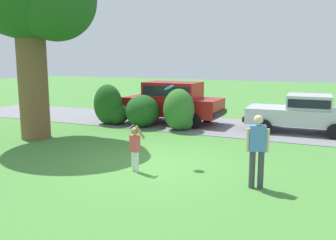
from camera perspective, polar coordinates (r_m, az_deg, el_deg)
The scene contains 10 objects.
ground_plane at distance 10.60m, azimuth -2.39°, elevation -6.93°, with size 80.00×80.00×0.00m, color #478438.
driveway_strip at distance 16.55m, azimuth 7.79°, elevation -0.92°, with size 28.00×4.40×0.02m, color slate.
shrub_near_tree at distance 16.93m, azimuth -8.93°, elevation 1.98°, with size 1.60×1.23×1.84m.
shrub_centre_left at distance 16.10m, azimuth -4.01°, elevation 1.39°, with size 1.43×1.58×1.43m.
shrub_centre at distance 15.33m, azimuth 1.78°, elevation 1.41°, with size 1.31×1.32×1.76m.
parked_sedan at distance 15.84m, azimuth 20.27°, elevation 1.16°, with size 4.46×2.21×1.56m.
parked_suv at distance 17.04m, azimuth 0.75°, elevation 3.10°, with size 4.72×2.15×1.92m.
child_thrower at distance 9.83m, azimuth -5.17°, elevation -3.96°, with size 0.48×0.23×1.29m.
frisbee at distance 10.38m, azimuth 0.15°, elevation 5.08°, with size 0.26×0.28×0.16m.
adult_onlooker at distance 8.73m, azimuth 13.73°, elevation -4.15°, with size 0.51×0.31×1.74m.
Camera 1 is at (4.55, -9.08, 3.03)m, focal length 39.14 mm.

